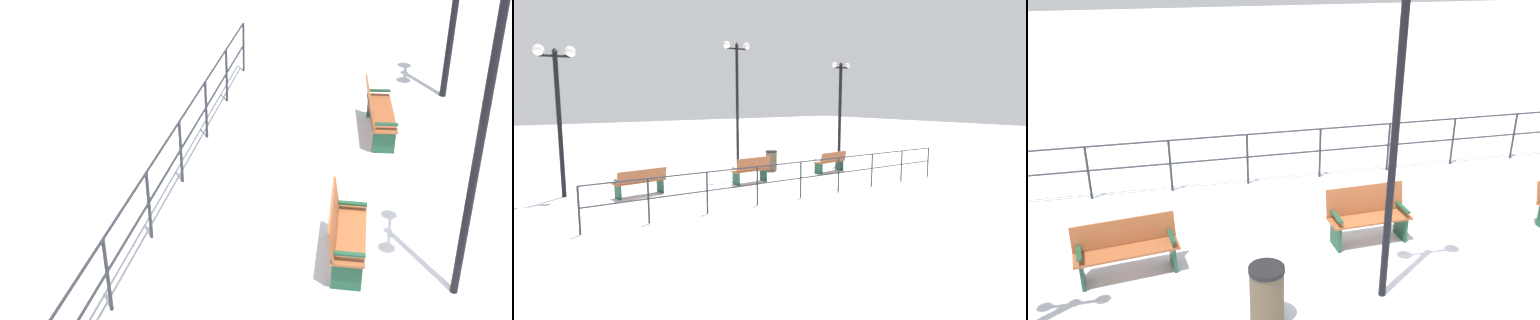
{
  "view_description": "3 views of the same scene",
  "coord_description": "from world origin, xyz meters",
  "views": [
    {
      "loc": [
        0.18,
        -7.99,
        6.18
      ],
      "look_at": [
        -1.57,
        0.65,
        1.09
      ],
      "focal_mm": 50.31,
      "sensor_mm": 36.0,
      "label": 1
    },
    {
      "loc": [
        -13.1,
        8.3,
        3.03
      ],
      "look_at": [
        -1.15,
        -0.15,
        0.93
      ],
      "focal_mm": 30.87,
      "sensor_mm": 36.0,
      "label": 2
    },
    {
      "loc": [
        7.07,
        -3.17,
        4.61
      ],
      "look_at": [
        -1.54,
        -1.13,
        1.06
      ],
      "focal_mm": 36.87,
      "sensor_mm": 36.0,
      "label": 3
    }
  ],
  "objects": [
    {
      "name": "waterfront_railing",
      "position": [
        -2.98,
        -0.0,
        0.74
      ],
      "size": [
        0.05,
        12.65,
        1.12
      ],
      "color": "#26282D",
      "rests_on": "ground"
    },
    {
      "name": "bench_second",
      "position": [
        -0.22,
        -0.0,
        0.48
      ],
      "size": [
        0.57,
        1.41,
        0.94
      ],
      "rotation": [
        0.0,
        0.0,
        0.05
      ],
      "color": "brown",
      "rests_on": "ground"
    },
    {
      "name": "bench_third",
      "position": [
        0.03,
        3.88,
        0.46
      ],
      "size": [
        0.69,
        1.65,
        0.85
      ],
      "rotation": [
        0.0,
        0.0,
        0.13
      ],
      "color": "brown",
      "rests_on": "ground"
    },
    {
      "name": "lamppost_middle",
      "position": [
        1.28,
        -0.36,
        3.52
      ],
      "size": [
        0.26,
        1.11,
        5.05
      ],
      "color": "black",
      "rests_on": "ground"
    },
    {
      "name": "ground_plane",
      "position": [
        0.0,
        0.0,
        0.0
      ],
      "size": [
        80.0,
        80.0,
        0.0
      ],
      "primitive_type": "plane",
      "color": "white",
      "rests_on": "ground"
    }
  ]
}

